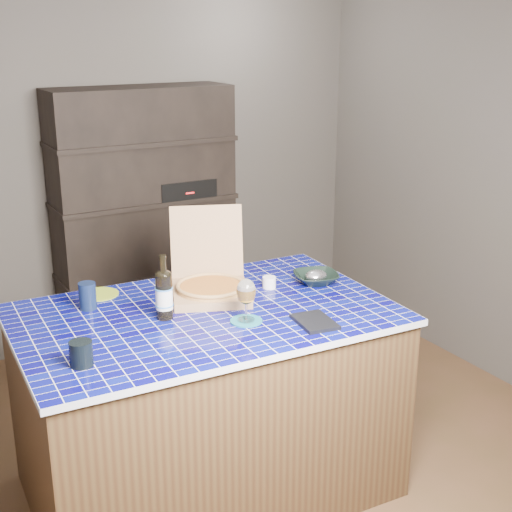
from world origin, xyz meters
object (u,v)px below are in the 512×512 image
mead_bottle (164,294)px  wine_glass (246,293)px  pizza_box (210,285)px  dvd_case (315,322)px  bowl (316,278)px  kitchen_island (207,402)px

mead_bottle → wine_glass: mead_bottle is taller
pizza_box → wine_glass: 0.37m
wine_glass → dvd_case: 0.33m
mead_bottle → wine_glass: bearing=-35.5°
pizza_box → bowl: 0.55m
mead_bottle → bowl: bearing=3.1°
wine_glass → bowl: size_ratio=0.87×
dvd_case → wine_glass: bearing=154.2°
wine_glass → dvd_case: (0.25, -0.17, -0.13)m
dvd_case → bowl: bearing=62.9°
dvd_case → pizza_box: bearing=122.7°
mead_bottle → kitchen_island: bearing=-6.5°
wine_glass → pizza_box: bearing=89.5°
pizza_box → mead_bottle: pizza_box is taller
kitchen_island → mead_bottle: (-0.19, 0.02, 0.58)m
kitchen_island → bowl: bearing=8.0°
kitchen_island → dvd_case: dvd_case is taller
mead_bottle → dvd_case: mead_bottle is taller
pizza_box → wine_glass: pizza_box is taller
mead_bottle → dvd_case: bearing=-34.6°
kitchen_island → mead_bottle: mead_bottle is taller
kitchen_island → wine_glass: 0.64m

